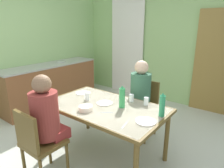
{
  "coord_description": "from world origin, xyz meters",
  "views": [
    {
      "loc": [
        1.84,
        -1.74,
        1.71
      ],
      "look_at": [
        0.36,
        0.2,
        0.97
      ],
      "focal_mm": 31.72,
      "sensor_mm": 36.0,
      "label": 1
    }
  ],
  "objects_px": {
    "water_bottle_green_near": "(122,97)",
    "person_far_diner": "(140,90)",
    "kitchen_counter": "(51,84)",
    "chair_far_diner": "(144,105)",
    "serving_bowl_center": "(86,108)",
    "water_bottle_green_far": "(162,105)",
    "chair_near_diner": "(38,142)",
    "dining_table": "(105,110)",
    "person_near_diner": "(46,114)"
  },
  "relations": [
    {
      "from": "kitchen_counter",
      "to": "dining_table",
      "type": "relative_size",
      "value": 1.43
    },
    {
      "from": "water_bottle_green_near",
      "to": "serving_bowl_center",
      "type": "height_order",
      "value": "water_bottle_green_near"
    },
    {
      "from": "serving_bowl_center",
      "to": "water_bottle_green_near",
      "type": "bearing_deg",
      "value": 48.9
    },
    {
      "from": "person_near_diner",
      "to": "water_bottle_green_far",
      "type": "distance_m",
      "value": 1.28
    },
    {
      "from": "water_bottle_green_far",
      "to": "water_bottle_green_near",
      "type": "bearing_deg",
      "value": -172.12
    },
    {
      "from": "water_bottle_green_near",
      "to": "water_bottle_green_far",
      "type": "height_order",
      "value": "water_bottle_green_near"
    },
    {
      "from": "chair_far_diner",
      "to": "water_bottle_green_far",
      "type": "bearing_deg",
      "value": 131.13
    },
    {
      "from": "dining_table",
      "to": "chair_far_diner",
      "type": "height_order",
      "value": "chair_far_diner"
    },
    {
      "from": "water_bottle_green_far",
      "to": "serving_bowl_center",
      "type": "xyz_separation_m",
      "value": [
        -0.79,
        -0.41,
        -0.1
      ]
    },
    {
      "from": "person_near_diner",
      "to": "person_far_diner",
      "type": "xyz_separation_m",
      "value": [
        0.41,
        1.33,
        0.0
      ]
    },
    {
      "from": "chair_far_diner",
      "to": "water_bottle_green_far",
      "type": "height_order",
      "value": "water_bottle_green_far"
    },
    {
      "from": "person_near_diner",
      "to": "water_bottle_green_far",
      "type": "xyz_separation_m",
      "value": [
        0.97,
        0.82,
        0.07
      ]
    },
    {
      "from": "water_bottle_green_near",
      "to": "water_bottle_green_far",
      "type": "xyz_separation_m",
      "value": [
        0.49,
        0.07,
        -0.0
      ]
    },
    {
      "from": "kitchen_counter",
      "to": "chair_near_diner",
      "type": "height_order",
      "value": "kitchen_counter"
    },
    {
      "from": "chair_near_diner",
      "to": "serving_bowl_center",
      "type": "xyz_separation_m",
      "value": [
        0.19,
        0.55,
        0.25
      ]
    },
    {
      "from": "person_near_diner",
      "to": "water_bottle_green_far",
      "type": "height_order",
      "value": "person_near_diner"
    },
    {
      "from": "person_far_diner",
      "to": "person_near_diner",
      "type": "bearing_deg",
      "value": 73.0
    },
    {
      "from": "person_near_diner",
      "to": "water_bottle_green_near",
      "type": "bearing_deg",
      "value": 57.51
    },
    {
      "from": "water_bottle_green_far",
      "to": "kitchen_counter",
      "type": "bearing_deg",
      "value": 168.92
    },
    {
      "from": "dining_table",
      "to": "chair_far_diner",
      "type": "distance_m",
      "value": 0.83
    },
    {
      "from": "chair_far_diner",
      "to": "water_bottle_green_near",
      "type": "bearing_deg",
      "value": 95.83
    },
    {
      "from": "dining_table",
      "to": "person_far_diner",
      "type": "relative_size",
      "value": 1.99
    },
    {
      "from": "dining_table",
      "to": "water_bottle_green_far",
      "type": "xyz_separation_m",
      "value": [
        0.69,
        0.16,
        0.2
      ]
    },
    {
      "from": "kitchen_counter",
      "to": "dining_table",
      "type": "distance_m",
      "value": 2.24
    },
    {
      "from": "water_bottle_green_far",
      "to": "serving_bowl_center",
      "type": "relative_size",
      "value": 1.63
    },
    {
      "from": "kitchen_counter",
      "to": "person_far_diner",
      "type": "bearing_deg",
      "value": -1.02
    },
    {
      "from": "person_far_diner",
      "to": "kitchen_counter",
      "type": "bearing_deg",
      "value": -1.02
    },
    {
      "from": "chair_far_diner",
      "to": "serving_bowl_center",
      "type": "bearing_deg",
      "value": 78.12
    },
    {
      "from": "serving_bowl_center",
      "to": "chair_far_diner",
      "type": "bearing_deg",
      "value": 78.12
    },
    {
      "from": "chair_far_diner",
      "to": "serving_bowl_center",
      "type": "distance_m",
      "value": 1.1
    },
    {
      "from": "water_bottle_green_far",
      "to": "serving_bowl_center",
      "type": "height_order",
      "value": "water_bottle_green_far"
    },
    {
      "from": "chair_near_diner",
      "to": "person_far_diner",
      "type": "bearing_deg",
      "value": 74.5
    },
    {
      "from": "serving_bowl_center",
      "to": "kitchen_counter",
      "type": "bearing_deg",
      "value": 154.72
    },
    {
      "from": "kitchen_counter",
      "to": "person_far_diner",
      "type": "distance_m",
      "value": 2.27
    },
    {
      "from": "water_bottle_green_far",
      "to": "chair_near_diner",
      "type": "bearing_deg",
      "value": -135.39
    },
    {
      "from": "water_bottle_green_near",
      "to": "person_far_diner",
      "type": "bearing_deg",
      "value": 97.2
    },
    {
      "from": "person_near_diner",
      "to": "serving_bowl_center",
      "type": "relative_size",
      "value": 4.53
    },
    {
      "from": "water_bottle_green_near",
      "to": "serving_bowl_center",
      "type": "distance_m",
      "value": 0.46
    },
    {
      "from": "dining_table",
      "to": "serving_bowl_center",
      "type": "height_order",
      "value": "serving_bowl_center"
    },
    {
      "from": "dining_table",
      "to": "chair_near_diner",
      "type": "xyz_separation_m",
      "value": [
        -0.28,
        -0.8,
        -0.16
      ]
    },
    {
      "from": "person_far_diner",
      "to": "water_bottle_green_far",
      "type": "relative_size",
      "value": 2.79
    },
    {
      "from": "chair_far_diner",
      "to": "water_bottle_green_near",
      "type": "height_order",
      "value": "water_bottle_green_near"
    },
    {
      "from": "dining_table",
      "to": "person_far_diner",
      "type": "bearing_deg",
      "value": 79.07
    },
    {
      "from": "kitchen_counter",
      "to": "chair_near_diner",
      "type": "xyz_separation_m",
      "value": [
        1.84,
        -1.51,
        0.05
      ]
    },
    {
      "from": "water_bottle_green_near",
      "to": "person_near_diner",
      "type": "bearing_deg",
      "value": -122.49
    },
    {
      "from": "chair_near_diner",
      "to": "serving_bowl_center",
      "type": "bearing_deg",
      "value": 71.42
    },
    {
      "from": "person_far_diner",
      "to": "water_bottle_green_far",
      "type": "distance_m",
      "value": 0.76
    },
    {
      "from": "water_bottle_green_near",
      "to": "serving_bowl_center",
      "type": "bearing_deg",
      "value": -131.1
    },
    {
      "from": "dining_table",
      "to": "chair_near_diner",
      "type": "relative_size",
      "value": 1.76
    },
    {
      "from": "water_bottle_green_near",
      "to": "water_bottle_green_far",
      "type": "distance_m",
      "value": 0.5
    }
  ]
}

